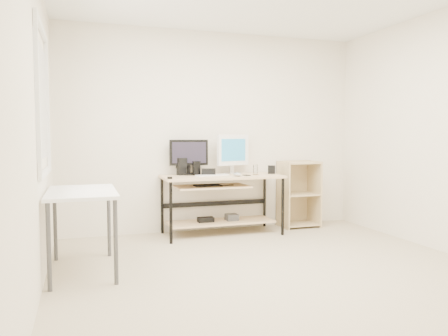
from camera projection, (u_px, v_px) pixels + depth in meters
room at (263, 128)px, 3.87m from camera, size 4.01×4.01×2.62m
desk at (220, 192)px, 5.50m from camera, size 1.50×0.65×0.75m
side_table at (82, 199)px, 3.97m from camera, size 0.60×1.00×0.75m
shelf_unit at (297, 193)px, 6.02m from camera, size 0.50×0.40×0.90m
black_monitor at (189, 155)px, 5.54m from camera, size 0.49×0.20×0.45m
white_imac at (233, 151)px, 5.71m from camera, size 0.47×0.19×0.52m
keyboard at (212, 175)px, 5.44m from camera, size 0.44×0.20×0.01m
mouse at (237, 175)px, 5.36m from camera, size 0.11×0.14×0.04m
center_speaker at (208, 172)px, 5.45m from camera, size 0.19×0.12×0.09m
speaker_left at (182, 166)px, 5.51m from camera, size 0.13×0.13×0.22m
speaker_right at (271, 170)px, 5.73m from camera, size 0.12×0.12×0.11m
audio_controller at (196, 168)px, 5.48m from camera, size 0.09×0.06×0.18m
volume_puck at (170, 178)px, 5.03m from camera, size 0.07×0.07×0.02m
smartphone at (246, 175)px, 5.45m from camera, size 0.07×0.12×0.01m
coaster at (255, 175)px, 5.55m from camera, size 0.10×0.10×0.01m
drinking_glass at (255, 170)px, 5.55m from camera, size 0.08×0.08×0.13m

